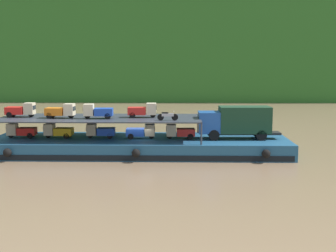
{
  "coord_description": "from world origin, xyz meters",
  "views": [
    {
      "loc": [
        3.65,
        -42.13,
        8.73
      ],
      "look_at": [
        2.74,
        0.0,
        2.7
      ],
      "focal_mm": 47.48,
      "sensor_mm": 36.0,
      "label": 1
    }
  ],
  "objects": [
    {
      "name": "mini_truck_upper_stern",
      "position": [
        -11.52,
        0.26,
        4.19
      ],
      "size": [
        2.75,
        1.21,
        1.38
      ],
      "color": "red",
      "rests_on": "cargo_rack"
    },
    {
      "name": "cargo_barge",
      "position": [
        0.0,
        -0.03,
        0.75
      ],
      "size": [
        28.49,
        8.11,
        1.5
      ],
      "color": "navy",
      "rests_on": "ground"
    },
    {
      "name": "mini_truck_lower_mid",
      "position": [
        -3.82,
        0.09,
        2.19
      ],
      "size": [
        2.8,
        1.3,
        1.38
      ],
      "color": "#1E47B7",
      "rests_on": "cargo_barge"
    },
    {
      "name": "hillside_far_bank",
      "position": [
        0.0,
        69.24,
        23.82
      ],
      "size": [
        124.78,
        30.27,
        42.3
      ],
      "color": "#286023",
      "rests_on": "ground"
    },
    {
      "name": "mini_truck_lower_bow",
      "position": [
        3.88,
        -0.18,
        2.19
      ],
      "size": [
        2.78,
        1.28,
        1.38
      ],
      "color": "red",
      "rests_on": "cargo_barge"
    },
    {
      "name": "mini_truck_lower_fore",
      "position": [
        0.16,
        -0.16,
        2.19
      ],
      "size": [
        2.76,
        1.23,
        1.38
      ],
      "color": "#1E47B7",
      "rests_on": "cargo_barge"
    },
    {
      "name": "cargo_rack",
      "position": [
        -3.8,
        0.0,
        3.44
      ],
      "size": [
        19.29,
        6.7,
        2.0
      ],
      "color": "#2D333D",
      "rests_on": "cargo_barge"
    },
    {
      "name": "mini_truck_lower_stern",
      "position": [
        -11.52,
        0.05,
        2.19
      ],
      "size": [
        2.79,
        1.29,
        1.38
      ],
      "color": "red",
      "rests_on": "cargo_barge"
    },
    {
      "name": "mini_truck_upper_bow",
      "position": [
        0.3,
        0.21,
        4.19
      ],
      "size": [
        2.77,
        1.25,
        1.38
      ],
      "color": "red",
      "rests_on": "cargo_rack"
    },
    {
      "name": "ground_plane",
      "position": [
        0.0,
        0.0,
        0.0
      ],
      "size": [
        400.0,
        400.0,
        0.0
      ],
      "primitive_type": "plane",
      "color": "#7F664C"
    },
    {
      "name": "mini_truck_upper_fore",
      "position": [
        -3.86,
        -0.78,
        4.19
      ],
      "size": [
        2.79,
        1.29,
        1.38
      ],
      "color": "#1E47B7",
      "rests_on": "cargo_rack"
    },
    {
      "name": "covered_lorry",
      "position": [
        9.26,
        -0.08,
        3.19
      ],
      "size": [
        7.9,
        2.45,
        3.1
      ],
      "color": "#1E4C99",
      "rests_on": "cargo_barge"
    },
    {
      "name": "motorcycle_upper_port",
      "position": [
        2.73,
        -2.01,
        3.93
      ],
      "size": [
        1.9,
        0.55,
        0.87
      ],
      "color": "black",
      "rests_on": "cargo_rack"
    },
    {
      "name": "mini_truck_upper_mid",
      "position": [
        -7.44,
        -0.51,
        4.19
      ],
      "size": [
        2.79,
        1.29,
        1.38
      ],
      "color": "orange",
      "rests_on": "cargo_rack"
    },
    {
      "name": "mini_truck_lower_aft",
      "position": [
        -7.91,
        0.01,
        2.19
      ],
      "size": [
        2.79,
        1.29,
        1.38
      ],
      "color": "gold",
      "rests_on": "cargo_barge"
    }
  ]
}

